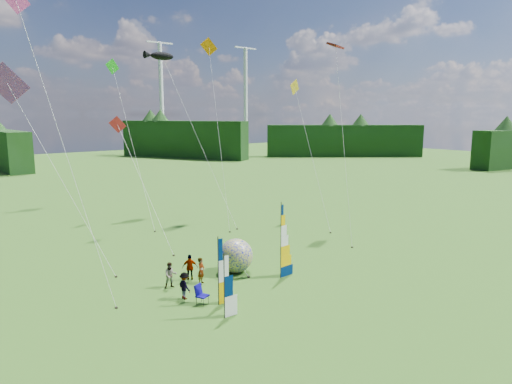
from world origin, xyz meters
TOP-DOWN VIEW (x-y plane):
  - ground at (0.00, 0.00)m, footprint 220.00×220.00m
  - treeline_ring at (0.00, 0.00)m, footprint 210.00×210.00m
  - turbine_left at (70.00, 95.00)m, footprint 8.00×1.20m
  - turbine_right at (45.00, 102.00)m, footprint 8.00×1.20m
  - feather_banner_main at (0.16, 2.98)m, footprint 1.28×0.17m
  - side_banner_left at (-5.21, 2.08)m, footprint 1.03×0.21m
  - side_banner_far at (-5.92, 0.54)m, footprint 0.97×0.16m
  - bol_inflatable at (-1.36, 5.63)m, footprint 2.43×2.43m
  - spectator_a at (-4.22, 5.34)m, footprint 0.71×0.66m
  - spectator_b at (-5.99, 5.95)m, footprint 0.84×0.61m
  - spectator_c at (-6.20, 3.96)m, footprint 0.39×0.99m
  - spectator_d at (-4.41, 6.31)m, footprint 1.00×0.88m
  - camp_chair at (-5.85, 2.69)m, footprint 0.83×0.83m
  - kite_whale at (5.43, 20.84)m, footprint 7.85×15.95m
  - kite_rainbow_delta at (-9.67, 13.45)m, footprint 10.25×13.29m
  - kite_parafoil at (11.10, 7.32)m, footprint 10.46×11.78m
  - small_kite_red at (-2.65, 16.07)m, footprint 4.08×12.31m
  - small_kite_orange at (6.28, 18.35)m, footprint 9.88×12.93m
  - small_kite_yellow at (12.44, 12.17)m, footprint 7.86×11.39m
  - small_kite_pink at (-10.77, 8.41)m, footprint 4.80×9.12m
  - small_kite_green at (-0.16, 23.25)m, footprint 5.82×12.69m

SIDE VIEW (x-z plane):
  - ground at x=0.00m, z-range 0.00..0.00m
  - camp_chair at x=-5.85m, z-range 0.00..1.10m
  - spectator_c at x=-6.20m, z-range 0.00..1.52m
  - spectator_b at x=-5.99m, z-range 0.00..1.55m
  - spectator_a at x=-4.22m, z-range 0.00..1.63m
  - spectator_d at x=-4.41m, z-range 0.00..1.63m
  - bol_inflatable at x=-1.36m, z-range 0.00..2.23m
  - side_banner_far at x=-5.92m, z-range 0.00..3.27m
  - side_banner_left at x=-5.21m, z-range 0.00..3.69m
  - feather_banner_main at x=0.16m, z-range 0.00..4.71m
  - treeline_ring at x=0.00m, z-range 0.00..8.00m
  - small_kite_red at x=-2.65m, z-range 0.00..10.58m
  - small_kite_yellow at x=12.44m, z-range 0.00..14.19m
  - kite_rainbow_delta at x=-9.67m, z-range 0.00..14.49m
  - small_kite_green at x=-0.16m, z-range 0.00..16.19m
  - small_kite_pink at x=-10.77m, z-range 0.00..17.67m
  - kite_whale at x=5.43m, z-range 0.00..17.76m
  - kite_parafoil at x=11.10m, z-range 0.00..18.25m
  - small_kite_orange at x=6.28m, z-range 0.00..18.41m
  - turbine_left at x=70.00m, z-range 0.00..30.00m
  - turbine_right at x=45.00m, z-range 0.00..30.00m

